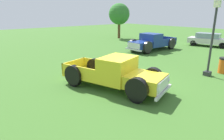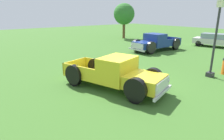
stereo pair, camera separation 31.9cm
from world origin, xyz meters
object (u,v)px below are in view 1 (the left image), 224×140
(pickup_truck_behind_left, at_px, (150,43))
(lamp_post_near, at_px, (212,37))
(pickup_truck_foreground, at_px, (119,74))
(oak_tree_east, at_px, (119,14))
(sedan_distant_b, at_px, (209,39))
(trash_can, at_px, (224,65))

(pickup_truck_behind_left, xyz_separation_m, lamp_post_near, (7.07, -3.56, 1.44))
(pickup_truck_behind_left, relative_size, lamp_post_near, 1.27)
(pickup_truck_foreground, relative_size, pickup_truck_behind_left, 1.01)
(pickup_truck_behind_left, xyz_separation_m, oak_tree_east, (-8.84, 4.07, 2.51))
(sedan_distant_b, height_order, trash_can, sedan_distant_b)
(lamp_post_near, height_order, trash_can, lamp_post_near)
(pickup_truck_foreground, xyz_separation_m, trash_can, (2.22, 6.57, -0.27))
(pickup_truck_behind_left, xyz_separation_m, trash_can, (7.46, -2.34, -0.30))
(pickup_truck_foreground, relative_size, sedan_distant_b, 1.22)
(lamp_post_near, bearing_deg, trash_can, 72.09)
(pickup_truck_foreground, bearing_deg, sedan_distant_b, 99.97)
(pickup_truck_foreground, relative_size, trash_can, 5.71)
(lamp_post_near, xyz_separation_m, oak_tree_east, (-15.91, 7.63, 1.07))
(lamp_post_near, distance_m, oak_tree_east, 17.67)
(pickup_truck_behind_left, bearing_deg, sedan_distant_b, 70.15)
(lamp_post_near, bearing_deg, oak_tree_east, 154.38)
(sedan_distant_b, bearing_deg, trash_can, -61.52)
(trash_can, xyz_separation_m, oak_tree_east, (-16.30, 6.41, 2.81))
(pickup_truck_foreground, height_order, lamp_post_near, lamp_post_near)
(pickup_truck_foreground, height_order, trash_can, pickup_truck_foreground)
(trash_can, distance_m, oak_tree_east, 17.74)
(pickup_truck_foreground, bearing_deg, oak_tree_east, 137.33)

